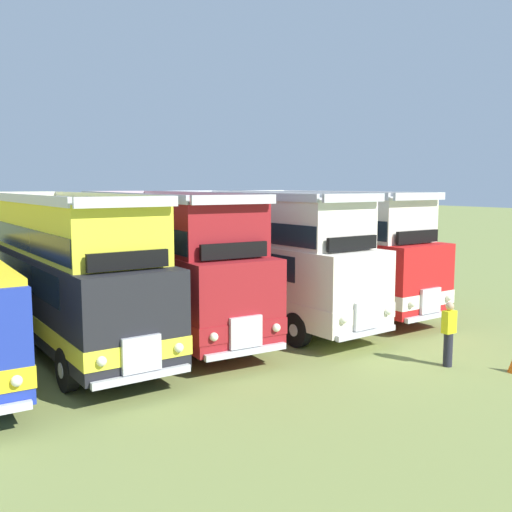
% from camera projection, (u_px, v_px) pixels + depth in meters
% --- Properties ---
extents(ground_plane, '(200.00, 200.00, 0.00)m').
position_uv_depth(ground_plane, '(169.00, 330.00, 19.14)').
color(ground_plane, olive).
extents(bus_second_in_row, '(2.81, 11.31, 4.52)m').
position_uv_depth(bus_second_in_row, '(63.00, 267.00, 17.15)').
color(bus_second_in_row, black).
rests_on(bus_second_in_row, ground).
extents(bus_third_in_row, '(3.04, 11.42, 4.52)m').
position_uv_depth(bus_third_in_row, '(161.00, 257.00, 19.28)').
color(bus_third_in_row, maroon).
rests_on(bus_third_in_row, ground).
extents(bus_fourth_in_row, '(3.09, 11.07, 4.52)m').
position_uv_depth(bus_fourth_in_row, '(252.00, 253.00, 20.67)').
color(bus_fourth_in_row, silver).
rests_on(bus_fourth_in_row, ground).
extents(bus_fifth_in_row, '(2.85, 10.10, 4.52)m').
position_uv_depth(bus_fifth_in_row, '(324.00, 247.00, 22.43)').
color(bus_fifth_in_row, red).
rests_on(bus_fifth_in_row, ground).
extents(marshal_person, '(0.36, 0.24, 1.73)m').
position_uv_depth(marshal_person, '(449.00, 333.00, 15.21)').
color(marshal_person, '#23232D').
rests_on(marshal_person, ground).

